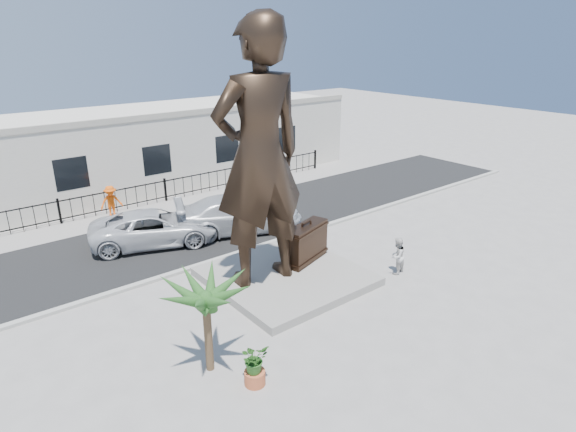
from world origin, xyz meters
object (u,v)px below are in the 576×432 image
object	(u,v)px
suitcase	(306,243)
car_white	(155,227)
statue	(259,157)
tourist	(397,256)

from	to	relation	value
suitcase	car_white	xyz separation A→B (m)	(-3.67, 5.86, -0.28)
statue	suitcase	distance (m)	4.39
suitcase	car_white	size ratio (longest dim) A/B	0.39
tourist	statue	bearing A→B (deg)	-37.52
tourist	suitcase	bearing A→B (deg)	-56.70
suitcase	tourist	xyz separation A→B (m)	(2.37, -2.57, -0.31)
suitcase	statue	bearing A→B (deg)	165.56
statue	suitcase	bearing A→B (deg)	-171.30
car_white	tourist	bearing A→B (deg)	-123.65
suitcase	tourist	size ratio (longest dim) A/B	1.45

